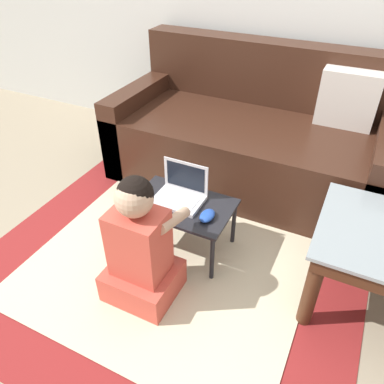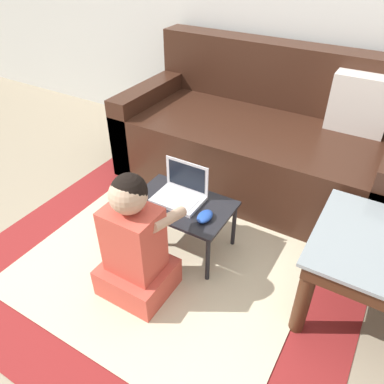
{
  "view_description": "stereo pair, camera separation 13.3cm",
  "coord_description": "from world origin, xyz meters",
  "px_view_note": "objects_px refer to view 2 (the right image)",
  "views": [
    {
      "loc": [
        0.69,
        -1.37,
        1.58
      ],
      "look_at": [
        -0.04,
        0.12,
        0.38
      ],
      "focal_mm": 35.0,
      "sensor_mm": 36.0,
      "label": 1
    },
    {
      "loc": [
        0.81,
        -1.3,
        1.58
      ],
      "look_at": [
        -0.04,
        0.12,
        0.38
      ],
      "focal_mm": 35.0,
      "sensor_mm": 36.0,
      "label": 2
    }
  ],
  "objects_px": {
    "laptop_desk": "(182,209)",
    "computer_mouse": "(205,216)",
    "laptop": "(180,194)",
    "couch": "(261,140)",
    "person_seated": "(135,246)"
  },
  "relations": [
    {
      "from": "laptop_desk",
      "to": "computer_mouse",
      "type": "xyz_separation_m",
      "value": [
        0.17,
        -0.05,
        0.05
      ]
    },
    {
      "from": "laptop",
      "to": "computer_mouse",
      "type": "height_order",
      "value": "laptop"
    },
    {
      "from": "laptop_desk",
      "to": "person_seated",
      "type": "bearing_deg",
      "value": -93.79
    },
    {
      "from": "laptop",
      "to": "computer_mouse",
      "type": "distance_m",
      "value": 0.22
    },
    {
      "from": "couch",
      "to": "laptop",
      "type": "xyz_separation_m",
      "value": [
        -0.13,
        -0.88,
        0.04
      ]
    },
    {
      "from": "laptop",
      "to": "computer_mouse",
      "type": "relative_size",
      "value": 2.35
    },
    {
      "from": "laptop_desk",
      "to": "laptop",
      "type": "relative_size",
      "value": 2.07
    },
    {
      "from": "laptop",
      "to": "person_seated",
      "type": "height_order",
      "value": "person_seated"
    },
    {
      "from": "computer_mouse",
      "to": "person_seated",
      "type": "distance_m",
      "value": 0.39
    },
    {
      "from": "person_seated",
      "to": "couch",
      "type": "bearing_deg",
      "value": 84.54
    },
    {
      "from": "laptop_desk",
      "to": "laptop",
      "type": "bearing_deg",
      "value": 132.34
    },
    {
      "from": "computer_mouse",
      "to": "laptop",
      "type": "bearing_deg",
      "value": 157.61
    },
    {
      "from": "laptop_desk",
      "to": "couch",
      "type": "bearing_deg",
      "value": 83.84
    },
    {
      "from": "couch",
      "to": "laptop_desk",
      "type": "relative_size",
      "value": 3.41
    },
    {
      "from": "laptop_desk",
      "to": "computer_mouse",
      "type": "distance_m",
      "value": 0.19
    }
  ]
}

